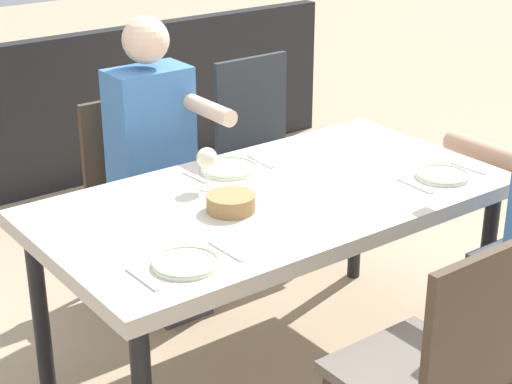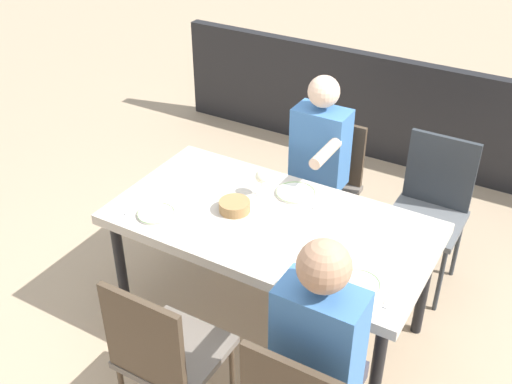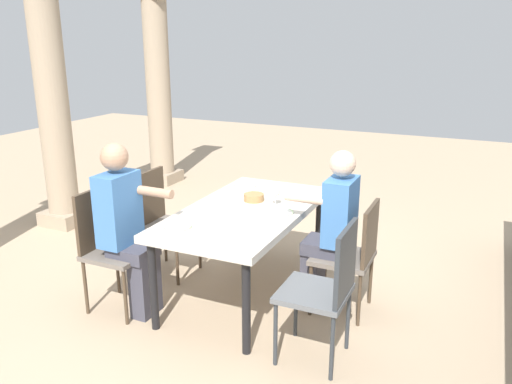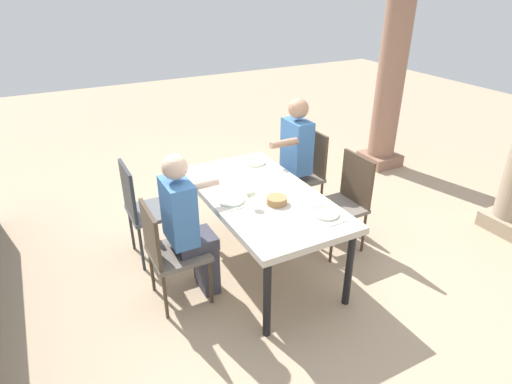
% 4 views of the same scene
% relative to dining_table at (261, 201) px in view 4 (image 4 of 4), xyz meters
% --- Properties ---
extents(ground_plane, '(16.00, 16.00, 0.00)m').
position_rel_dining_table_xyz_m(ground_plane, '(0.00, 0.00, -0.69)').
color(ground_plane, tan).
extents(dining_table, '(1.72, 0.91, 0.75)m').
position_rel_dining_table_xyz_m(dining_table, '(0.00, 0.00, 0.00)').
color(dining_table, beige).
rests_on(dining_table, ground).
extents(chair_west_north, '(0.44, 0.44, 0.96)m').
position_rel_dining_table_xyz_m(chair_west_north, '(-0.63, 0.88, -0.14)').
color(chair_west_north, '#6A6158').
rests_on(chair_west_north, ground).
extents(chair_west_south, '(0.44, 0.44, 0.96)m').
position_rel_dining_table_xyz_m(chair_west_south, '(-0.63, -0.88, -0.13)').
color(chair_west_south, '#5B5E61').
rests_on(chair_west_south, ground).
extents(chair_mid_north, '(0.44, 0.44, 0.94)m').
position_rel_dining_table_xyz_m(chair_mid_north, '(0.07, 0.88, -0.16)').
color(chair_mid_north, '#6A6158').
rests_on(chair_mid_north, ground).
extents(chair_mid_south, '(0.44, 0.44, 0.89)m').
position_rel_dining_table_xyz_m(chair_mid_south, '(0.07, -0.87, -0.17)').
color(chair_mid_south, '#6A6158').
rests_on(chair_mid_south, ground).
extents(diner_woman_green, '(0.35, 0.49, 1.28)m').
position_rel_dining_table_xyz_m(diner_woman_green, '(0.07, -0.69, -0.00)').
color(diner_woman_green, '#3F3F4C').
rests_on(diner_woman_green, ground).
extents(diner_man_white, '(0.35, 0.49, 1.34)m').
position_rel_dining_table_xyz_m(diner_man_white, '(-0.63, 0.70, 0.03)').
color(diner_man_white, '#3F3F4C').
rests_on(diner_man_white, ground).
extents(stone_column_near, '(0.47, 0.47, 3.04)m').
position_rel_dining_table_xyz_m(stone_column_near, '(-1.31, 2.63, 0.81)').
color(stone_column_near, '#936B56').
rests_on(stone_column_near, ground).
extents(plate_0, '(0.20, 0.20, 0.02)m').
position_rel_dining_table_xyz_m(plate_0, '(-0.61, 0.26, 0.08)').
color(plate_0, white).
rests_on(plate_0, dining_table).
extents(fork_0, '(0.02, 0.17, 0.01)m').
position_rel_dining_table_xyz_m(fork_0, '(-0.76, 0.26, 0.07)').
color(fork_0, silver).
rests_on(fork_0, dining_table).
extents(spoon_0, '(0.02, 0.17, 0.01)m').
position_rel_dining_table_xyz_m(spoon_0, '(-0.46, 0.26, 0.07)').
color(spoon_0, silver).
rests_on(spoon_0, dining_table).
extents(plate_1, '(0.23, 0.23, 0.02)m').
position_rel_dining_table_xyz_m(plate_1, '(-0.00, -0.29, 0.08)').
color(plate_1, white).
rests_on(plate_1, dining_table).
extents(wine_glass_1, '(0.08, 0.08, 0.16)m').
position_rel_dining_table_xyz_m(wine_glass_1, '(0.16, -0.19, 0.18)').
color(wine_glass_1, white).
rests_on(wine_glass_1, dining_table).
extents(fork_1, '(0.03, 0.17, 0.01)m').
position_rel_dining_table_xyz_m(fork_1, '(-0.15, -0.29, 0.07)').
color(fork_1, silver).
rests_on(fork_1, dining_table).
extents(spoon_1, '(0.03, 0.17, 0.01)m').
position_rel_dining_table_xyz_m(spoon_1, '(0.15, -0.29, 0.07)').
color(spoon_1, silver).
rests_on(spoon_1, dining_table).
extents(plate_2, '(0.20, 0.20, 0.02)m').
position_rel_dining_table_xyz_m(plate_2, '(0.56, 0.28, 0.08)').
color(plate_2, white).
rests_on(plate_2, dining_table).
extents(fork_2, '(0.02, 0.17, 0.01)m').
position_rel_dining_table_xyz_m(fork_2, '(0.41, 0.28, 0.07)').
color(fork_2, silver).
rests_on(fork_2, dining_table).
extents(spoon_2, '(0.02, 0.17, 0.01)m').
position_rel_dining_table_xyz_m(spoon_2, '(0.71, 0.28, 0.07)').
color(spoon_2, silver).
rests_on(spoon_2, dining_table).
extents(bread_basket, '(0.17, 0.17, 0.06)m').
position_rel_dining_table_xyz_m(bread_basket, '(0.21, 0.03, 0.10)').
color(bread_basket, '#9E7547').
rests_on(bread_basket, dining_table).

